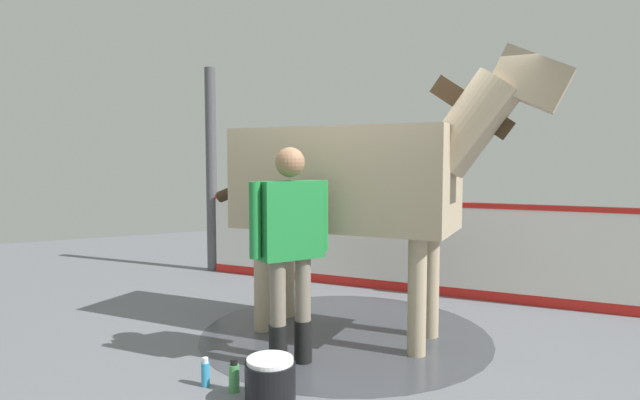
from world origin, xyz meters
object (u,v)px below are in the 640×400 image
(handler, at_px, (290,239))
(bottle_shampoo, at_px, (205,373))
(bottle_spray, at_px, (234,376))
(wash_bucket, at_px, (270,382))
(horse, at_px, (357,178))

(handler, height_order, bottle_shampoo, handler)
(handler, distance_m, bottle_shampoo, 1.19)
(bottle_shampoo, height_order, bottle_spray, bottle_spray)
(wash_bucket, relative_size, bottle_spray, 1.45)
(handler, xyz_separation_m, bottle_spray, (0.57, 0.26, -0.93))
(horse, height_order, bottle_spray, horse)
(wash_bucket, bearing_deg, bottle_shampoo, -57.81)
(handler, bearing_deg, wash_bucket, 140.53)
(bottle_shampoo, xyz_separation_m, bottle_spray, (-0.16, 0.18, 0.01))
(bottle_shampoo, bearing_deg, handler, -174.21)
(horse, xyz_separation_m, handler, (0.85, 0.37, -0.47))
(bottle_shampoo, bearing_deg, bottle_spray, 131.09)
(handler, bearing_deg, horse, -70.56)
(horse, bearing_deg, bottle_spray, -104.11)
(horse, distance_m, wash_bucket, 2.08)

